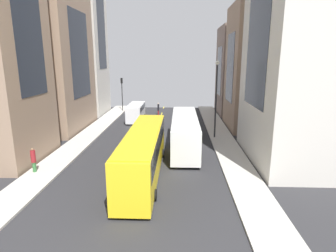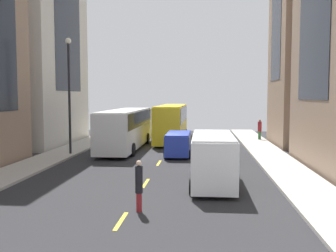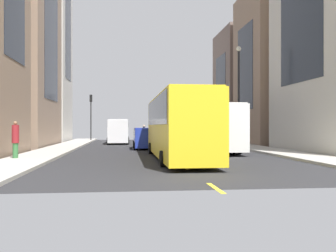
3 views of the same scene
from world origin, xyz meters
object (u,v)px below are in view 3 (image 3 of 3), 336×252
car_blue_0 (145,137)px  pedestrian_walking_far (15,139)px  traffic_light_near_corner (91,108)px  streetcar_yellow (177,122)px  pedestrian_crossing_mid (144,133)px  delivery_van_white (118,130)px  city_bus_white (208,125)px

car_blue_0 → pedestrian_walking_far: pedestrian_walking_far is taller
car_blue_0 → traffic_light_near_corner: size_ratio=0.83×
streetcar_yellow → car_blue_0: bearing=-82.7°
pedestrian_crossing_mid → delivery_van_white: bearing=81.0°
city_bus_white → streetcar_yellow: streetcar_yellow is taller
pedestrian_crossing_mid → traffic_light_near_corner: bearing=-2.1°
pedestrian_walking_far → pedestrian_crossing_mid: bearing=128.8°
city_bus_white → pedestrian_walking_far: city_bus_white is taller
streetcar_yellow → car_blue_0: 10.24m
streetcar_yellow → delivery_van_white: size_ratio=2.24×
pedestrian_walking_far → traffic_light_near_corner: bearing=143.8°
streetcar_yellow → traffic_light_near_corner: 28.50m
car_blue_0 → pedestrian_crossing_mid: (-0.62, -14.30, 0.07)m
streetcar_yellow → pedestrian_walking_far: (8.87, 0.17, -0.92)m
delivery_van_white → car_blue_0: delivery_van_white is taller
delivery_van_white → pedestrian_crossing_mid: (-2.98, -4.72, -0.43)m
city_bus_white → pedestrian_walking_far: 14.20m
delivery_van_white → traffic_light_near_corner: 8.98m
streetcar_yellow → pedestrian_walking_far: bearing=1.1°
traffic_light_near_corner → pedestrian_crossing_mid: bearing=154.6°
city_bus_white → traffic_light_near_corner: 23.13m
delivery_van_white → pedestrian_walking_far: size_ratio=3.00×
pedestrian_walking_far → car_blue_0: bearing=110.8°
delivery_van_white → pedestrian_walking_far: (5.22, 19.85, -0.31)m
car_blue_0 → traffic_light_near_corner: (5.91, -17.40, 3.09)m
car_blue_0 → pedestrian_crossing_mid: 14.31m
city_bus_white → traffic_light_near_corner: bearing=-62.7°
streetcar_yellow → pedestrian_crossing_mid: streetcar_yellow is taller
pedestrian_walking_far → city_bus_white: bearing=87.7°
pedestrian_walking_far → traffic_light_near_corner: size_ratio=0.35×
pedestrian_crossing_mid → pedestrian_walking_far: (8.19, 24.56, 0.12)m
city_bus_white → delivery_van_white: 14.46m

